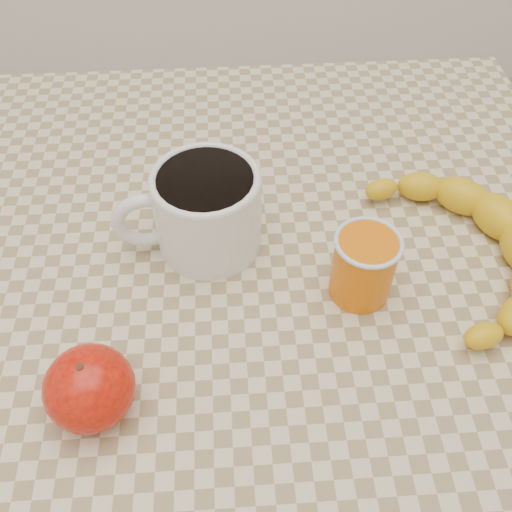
{
  "coord_description": "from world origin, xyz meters",
  "views": [
    {
      "loc": [
        -0.03,
        -0.39,
        1.23
      ],
      "look_at": [
        0.0,
        0.0,
        0.77
      ],
      "focal_mm": 40.0,
      "sensor_mm": 36.0,
      "label": 1
    }
  ],
  "objects": [
    {
      "name": "ground",
      "position": [
        0.0,
        0.0,
        0.0
      ],
      "size": [
        3.0,
        3.0,
        0.0
      ],
      "primitive_type": "plane",
      "color": "tan",
      "rests_on": "ground"
    },
    {
      "name": "table",
      "position": [
        0.0,
        0.0,
        0.66
      ],
      "size": [
        0.8,
        0.8,
        0.75
      ],
      "color": "beige",
      "rests_on": "ground"
    },
    {
      "name": "coffee_mug",
      "position": [
        -0.05,
        0.04,
        0.8
      ],
      "size": [
        0.17,
        0.13,
        0.1
      ],
      "color": "silver",
      "rests_on": "table"
    },
    {
      "name": "orange_juice_glass",
      "position": [
        0.1,
        -0.04,
        0.79
      ],
      "size": [
        0.07,
        0.07,
        0.08
      ],
      "color": "#DC6306",
      "rests_on": "table"
    },
    {
      "name": "apple",
      "position": [
        -0.15,
        -0.15,
        0.79
      ],
      "size": [
        0.1,
        0.1,
        0.07
      ],
      "color": "#910A04",
      "rests_on": "table"
    },
    {
      "name": "banana",
      "position": [
        0.22,
        -0.0,
        0.77
      ],
      "size": [
        0.24,
        0.32,
        0.05
      ],
      "primitive_type": null,
      "rotation": [
        0.0,
        0.0,
        0.08
      ],
      "color": "gold",
      "rests_on": "table"
    }
  ]
}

